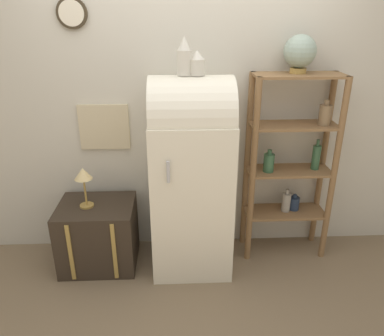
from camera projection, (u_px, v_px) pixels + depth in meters
ground_plane at (193, 279)px, 3.02m from camera, size 12.00×12.00×0.00m
wall_back at (189, 97)px, 3.02m from camera, size 7.00×0.09×2.70m
refrigerator at (191, 173)px, 2.92m from camera, size 0.62×0.64×1.58m
suitcase_trunk at (99, 234)px, 3.12m from camera, size 0.61×0.51×0.55m
shelf_unit at (291, 160)px, 3.06m from camera, size 0.71×0.30×1.56m
globe at (300, 52)px, 2.76m from camera, size 0.24×0.24×0.28m
vase_left at (184, 57)px, 2.58m from camera, size 0.10×0.10×0.26m
vase_center at (197, 64)px, 2.60m from camera, size 0.11×0.11×0.17m
desk_lamp at (83, 177)px, 2.90m from camera, size 0.14×0.14×0.33m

